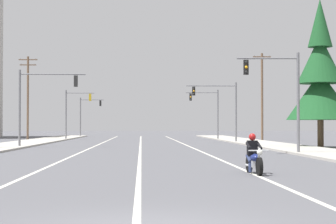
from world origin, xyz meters
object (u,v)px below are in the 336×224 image
traffic_signal_far_right (209,107)px  utility_pole_right_far (262,95)px  traffic_signal_near_right (281,88)px  traffic_signal_mid_left (74,108)px  motorcycle_with_rider (254,158)px  traffic_signal_near_left (39,96)px  traffic_signal_far_left (87,111)px  utility_pole_left_far (28,95)px  conifer_tree_right_verge_far (320,79)px  traffic_signal_mid_right (221,103)px

traffic_signal_far_right → utility_pole_right_far: 8.45m
traffic_signal_near_right → traffic_signal_mid_left: 44.90m
motorcycle_with_rider → traffic_signal_mid_left: traffic_signal_mid_left is taller
motorcycle_with_rider → traffic_signal_near_left: 31.00m
traffic_signal_mid_left → traffic_signal_far_left: 21.02m
traffic_signal_far_right → traffic_signal_near_right: bearing=-89.8°
traffic_signal_near_left → traffic_signal_far_left: (-0.44, 49.97, -0.10)m
traffic_signal_near_left → utility_pole_right_far: 30.47m
traffic_signal_near_left → utility_pole_left_far: utility_pole_left_far is taller
traffic_signal_near_right → utility_pole_right_far: 34.19m
conifer_tree_right_verge_far → utility_pole_left_far: bearing=134.2°
conifer_tree_right_verge_far → motorcycle_with_rider: bearing=-110.5°
traffic_signal_near_left → conifer_tree_right_verge_far: bearing=-2.2°
motorcycle_with_rider → traffic_signal_mid_right: (4.20, 42.41, 3.53)m
utility_pole_left_far → conifer_tree_right_verge_far: size_ratio=0.87×
traffic_signal_near_right → conifer_tree_right_verge_far: (5.78, 11.78, 1.43)m
utility_pole_left_far → conifer_tree_right_verge_far: 40.57m
utility_pole_left_far → utility_pole_right_far: bearing=-14.3°
traffic_signal_mid_right → traffic_signal_mid_left: bearing=138.3°
traffic_signal_mid_left → traffic_signal_far_left: same height
motorcycle_with_rider → utility_pole_right_far: (9.75, 49.42, 4.63)m
utility_pole_left_far → traffic_signal_mid_left: bearing=7.6°
motorcycle_with_rider → conifer_tree_right_verge_far: bearing=69.5°
traffic_signal_far_left → utility_pole_right_far: bearing=-52.2°
traffic_signal_far_right → traffic_signal_far_left: size_ratio=1.00×
traffic_signal_near_left → traffic_signal_mid_right: bearing=40.8°
traffic_signal_near_right → conifer_tree_right_verge_far: 13.19m
traffic_signal_mid_right → traffic_signal_mid_left: same height
traffic_signal_near_right → utility_pole_left_far: (-22.52, 40.84, 1.51)m
motorcycle_with_rider → traffic_signal_near_left: size_ratio=0.35×
motorcycle_with_rider → traffic_signal_near_right: size_ratio=0.35×
traffic_signal_mid_left → traffic_signal_mid_right: bearing=-41.7°
utility_pole_left_far → conifer_tree_right_verge_far: bearing=-45.8°
traffic_signal_near_right → traffic_signal_mid_left: same height
utility_pole_left_far → traffic_signal_far_left: bearing=76.0°
traffic_signal_near_right → traffic_signal_near_left: bearing=142.8°
traffic_signal_far_left → utility_pole_left_far: utility_pole_left_far is taller
traffic_signal_near_left → conifer_tree_right_verge_far: size_ratio=0.52×
traffic_signal_far_left → traffic_signal_near_right: bearing=-74.7°
traffic_signal_mid_right → utility_pole_left_far: (-22.26, 14.09, 1.42)m
traffic_signal_near_right → utility_pole_right_far: bearing=81.1°
traffic_signal_far_right → conifer_tree_right_verge_far: 28.98m
traffic_signal_near_left → traffic_signal_mid_left: 28.96m
traffic_signal_mid_right → traffic_signal_near_left: bearing=-139.2°
traffic_signal_near_right → traffic_signal_far_left: 64.89m
traffic_signal_near_left → traffic_signal_mid_left: same height
traffic_signal_far_right → conifer_tree_right_verge_far: bearing=-78.2°
traffic_signal_mid_left → utility_pole_left_far: utility_pole_left_far is taller
traffic_signal_mid_left → traffic_signal_far_left: bearing=90.4°
traffic_signal_mid_right → utility_pole_left_far: size_ratio=0.60×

